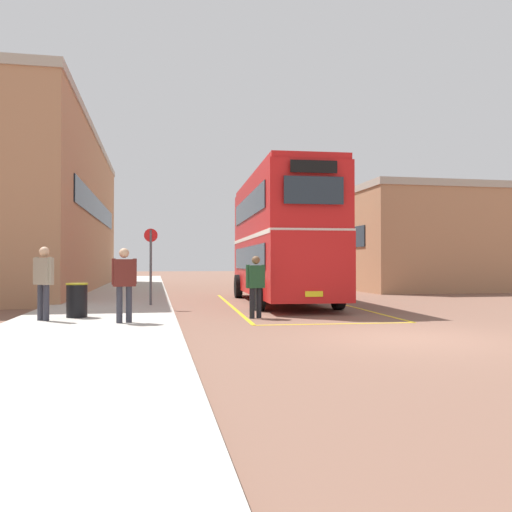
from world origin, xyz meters
TOP-DOWN VIEW (x-y plane):
  - ground_plane at (0.00, 14.40)m, footprint 135.60×135.60m
  - sidewalk_left at (-6.50, 16.80)m, footprint 4.00×57.60m
  - brick_building_left at (-11.21, 19.87)m, footprint 6.35×23.06m
  - depot_building_right at (9.45, 21.59)m, footprint 8.04×16.06m
  - double_decker_bus at (-0.34, 9.59)m, footprint 3.19×10.14m
  - single_deck_bus at (3.75, 30.47)m, footprint 3.11×8.50m
  - pedestrian_boarding at (-2.32, 4.30)m, footprint 0.55×0.37m
  - pedestrian_waiting_near at (-5.73, 2.59)m, footprint 0.56×0.36m
  - pedestrian_waiting_far at (-7.65, 3.41)m, footprint 0.51×0.51m
  - litter_bin at (-6.98, 4.07)m, footprint 0.54×0.54m
  - bus_stop_sign at (-5.17, 7.70)m, footprint 0.44×0.08m
  - bay_marking_yellow at (-0.38, 7.69)m, footprint 4.77×12.23m

SIDE VIEW (x-z plane):
  - ground_plane at x=0.00m, z-range 0.00..0.00m
  - bay_marking_yellow at x=-0.38m, z-range 0.00..0.01m
  - sidewalk_left at x=-6.50m, z-range 0.00..0.14m
  - litter_bin at x=-6.98m, z-range 0.14..1.01m
  - pedestrian_boarding at x=-2.32m, z-range 0.14..1.84m
  - pedestrian_waiting_near at x=-5.73m, z-range 0.28..2.00m
  - pedestrian_waiting_far at x=-7.65m, z-range 0.29..2.06m
  - single_deck_bus at x=3.75m, z-range 0.13..3.15m
  - bus_stop_sign at x=-5.17m, z-range 0.40..2.90m
  - double_decker_bus at x=-0.34m, z-range 0.14..4.89m
  - depot_building_right at x=9.45m, z-range 0.00..5.62m
  - brick_building_left at x=-11.21m, z-range 0.00..8.35m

